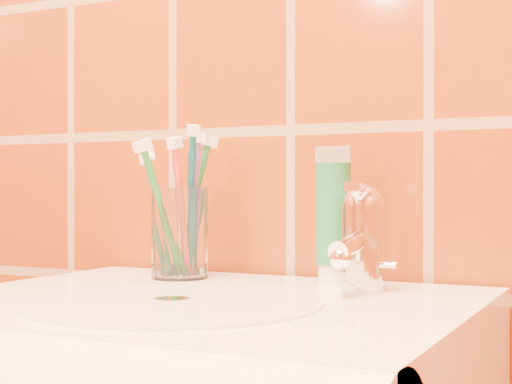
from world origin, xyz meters
The scene contains 9 objects.
glass_tumbler centered at (-0.11, 1.10, 0.91)m, with size 0.07×0.07×0.12m, color white.
toothpaste_tube centered at (0.09, 1.12, 0.93)m, with size 0.05×0.04×0.16m.
faucet centered at (0.14, 1.09, 0.91)m, with size 0.05×0.11×0.12m.
toothbrush_0 centered at (-0.10, 1.11, 0.94)m, with size 0.05×0.03×0.19m, color #7F4DA6, non-canonical shape.
toothbrush_1 centered at (-0.14, 1.11, 0.93)m, with size 0.08×0.05×0.17m, color #1B683C, non-canonical shape.
toothbrush_2 centered at (-0.09, 1.10, 0.95)m, with size 0.05×0.04×0.20m, color #0B4D60, non-canonical shape.
toothbrush_3 centered at (-0.10, 1.09, 0.94)m, with size 0.03×0.05×0.18m, color #C33D29, non-canonical shape.
toothbrush_4 centered at (-0.12, 1.07, 0.94)m, with size 0.05×0.07×0.18m, color #207A2E, non-canonical shape.
toothbrush_5 centered at (-0.11, 1.13, 0.94)m, with size 0.05×0.06×0.19m, color #1E7134, non-canonical shape.
Camera 1 is at (0.42, 0.25, 0.96)m, focal length 55.00 mm.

